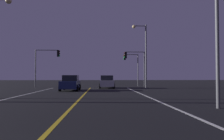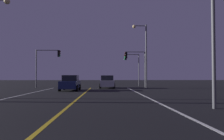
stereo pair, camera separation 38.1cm
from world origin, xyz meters
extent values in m
cube|color=silver|center=(5.03, 11.31, 0.00)|extent=(0.16, 34.62, 0.01)
cube|color=gold|center=(0.00, 11.31, 0.00)|extent=(0.16, 34.62, 0.01)
cylinder|color=black|center=(-1.03, 21.60, 0.34)|extent=(0.22, 0.68, 0.68)
cylinder|color=black|center=(-2.83, 21.60, 0.34)|extent=(0.22, 0.68, 0.68)
cylinder|color=black|center=(-1.03, 24.30, 0.34)|extent=(0.22, 0.68, 0.68)
cylinder|color=black|center=(-2.83, 24.30, 0.34)|extent=(0.22, 0.68, 0.68)
cube|color=navy|center=(-1.93, 22.95, 0.66)|extent=(1.80, 4.30, 0.80)
cube|color=black|center=(-1.93, 23.20, 1.38)|extent=(1.60, 2.10, 0.64)
cube|color=red|center=(-1.33, 25.05, 0.76)|extent=(0.24, 0.08, 0.16)
cube|color=red|center=(-2.53, 25.05, 0.76)|extent=(0.24, 0.08, 0.16)
cylinder|color=black|center=(1.31, 29.56, 0.34)|extent=(0.22, 0.68, 0.68)
cylinder|color=black|center=(3.11, 29.56, 0.34)|extent=(0.22, 0.68, 0.68)
cylinder|color=black|center=(1.31, 26.86, 0.34)|extent=(0.22, 0.68, 0.68)
cylinder|color=black|center=(3.11, 26.86, 0.34)|extent=(0.22, 0.68, 0.68)
cube|color=#B7BABF|center=(2.21, 28.21, 0.66)|extent=(1.80, 4.30, 0.80)
cube|color=black|center=(2.21, 27.96, 1.38)|extent=(1.60, 2.10, 0.64)
cube|color=red|center=(1.61, 26.11, 0.76)|extent=(0.24, 0.08, 0.16)
cube|color=red|center=(2.81, 26.11, 0.76)|extent=(0.24, 0.08, 0.16)
cylinder|color=#4C4C51|center=(7.53, 29.12, 2.53)|extent=(0.14, 0.14, 5.05)
cylinder|color=#4C4C51|center=(6.21, 29.12, 5.00)|extent=(2.62, 0.10, 0.10)
cube|color=black|center=(4.90, 29.12, 4.55)|extent=(0.28, 0.36, 0.90)
sphere|color=#3A0605|center=(4.74, 29.12, 4.85)|extent=(0.20, 0.20, 0.20)
sphere|color=#3C2706|center=(4.74, 29.12, 4.55)|extent=(0.20, 0.20, 0.20)
sphere|color=#19E059|center=(4.74, 29.12, 4.25)|extent=(0.20, 0.20, 0.20)
cylinder|color=#4C4C51|center=(-7.53, 29.12, 2.62)|extent=(0.14, 0.14, 5.24)
cylinder|color=#4C4C51|center=(-5.99, 29.12, 5.19)|extent=(3.07, 0.10, 0.10)
cube|color=black|center=(-4.46, 29.12, 4.74)|extent=(0.28, 0.36, 0.90)
sphere|color=#3A0605|center=(-4.30, 29.12, 5.04)|extent=(0.20, 0.20, 0.20)
sphere|color=#3C2706|center=(-4.30, 29.12, 4.74)|extent=(0.20, 0.20, 0.20)
sphere|color=#19E059|center=(-4.30, 29.12, 4.44)|extent=(0.20, 0.20, 0.20)
cylinder|color=#4C4C51|center=(7.53, 34.62, 2.62)|extent=(0.14, 0.14, 5.24)
cylinder|color=#4C4C51|center=(6.44, 34.62, 5.19)|extent=(2.18, 0.10, 0.10)
cube|color=black|center=(5.35, 34.62, 4.74)|extent=(0.28, 0.36, 0.90)
sphere|color=#3A0605|center=(5.19, 34.62, 5.04)|extent=(0.20, 0.20, 0.20)
sphere|color=#3C2706|center=(5.19, 34.62, 4.74)|extent=(0.20, 0.20, 0.20)
sphere|color=#19E059|center=(5.19, 34.62, 4.44)|extent=(0.20, 0.20, 0.20)
cylinder|color=#4C4C51|center=(7.12, 8.59, 4.20)|extent=(0.18, 0.18, 8.39)
sphere|color=#F9D88C|center=(-5.20, 14.28, 6.99)|extent=(0.44, 0.44, 0.44)
cylinder|color=#4C4C51|center=(7.12, 25.96, 4.06)|extent=(0.18, 0.18, 8.11)
cylinder|color=#4C4C51|center=(6.36, 25.96, 7.96)|extent=(1.52, 0.10, 0.10)
sphere|color=#F9D88C|center=(5.60, 25.96, 7.86)|extent=(0.44, 0.44, 0.44)
camera|label=1|loc=(1.46, -2.02, 1.53)|focal=35.96mm
camera|label=2|loc=(1.85, -2.02, 1.53)|focal=35.96mm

